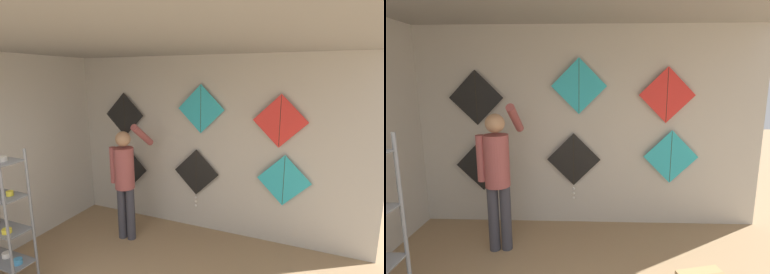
{
  "view_description": "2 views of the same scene",
  "coord_description": "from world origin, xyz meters",
  "views": [
    {
      "loc": [
        1.74,
        -0.95,
        2.48
      ],
      "look_at": [
        0.02,
        3.06,
        1.6
      ],
      "focal_mm": 28.0,
      "sensor_mm": 36.0,
      "label": 1
    },
    {
      "loc": [
        0.21,
        -0.78,
        2.08
      ],
      "look_at": [
        0.06,
        3.06,
        1.34
      ],
      "focal_mm": 28.0,
      "sensor_mm": 36.0,
      "label": 2
    }
  ],
  "objects": [
    {
      "name": "kite_5",
      "position": [
        1.25,
        3.3,
        1.87
      ],
      "size": [
        0.75,
        0.01,
        0.75
      ],
      "color": "red"
    },
    {
      "name": "back_panel",
      "position": [
        0.0,
        3.39,
        1.4
      ],
      "size": [
        5.2,
        0.06,
        2.8
      ],
      "primitive_type": "cube",
      "color": "#BCB7AD",
      "rests_on": "ground"
    },
    {
      "name": "kite_3",
      "position": [
        -1.35,
        3.3,
        1.83
      ],
      "size": [
        0.75,
        0.01,
        0.75
      ],
      "color": "black"
    },
    {
      "name": "shopkeeper",
      "position": [
        -0.88,
        2.6,
        1.02
      ],
      "size": [
        0.46,
        0.65,
        1.81
      ],
      "rotation": [
        0.0,
        0.0,
        0.14
      ],
      "color": "#383842",
      "rests_on": "ground"
    },
    {
      "name": "kite_0",
      "position": [
        -1.32,
        3.3,
        0.87
      ],
      "size": [
        0.75,
        0.01,
        0.75
      ],
      "color": "black"
    },
    {
      "name": "kite_4",
      "position": [
        0.07,
        3.3,
        1.99
      ],
      "size": [
        0.75,
        0.01,
        0.75
      ],
      "color": "#28B2C6"
    },
    {
      "name": "kite_1",
      "position": [
        -0.01,
        3.29,
        0.94
      ],
      "size": [
        0.75,
        0.04,
        0.96
      ],
      "color": "black"
    },
    {
      "name": "kite_2",
      "position": [
        1.34,
        3.3,
        1.02
      ],
      "size": [
        0.75,
        0.01,
        0.75
      ],
      "color": "#28B2C6"
    }
  ]
}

